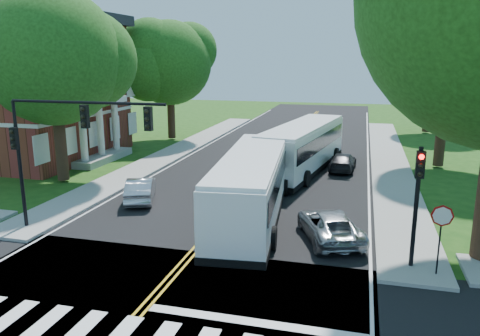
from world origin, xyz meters
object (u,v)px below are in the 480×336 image
(bus_follow, at_px, (303,147))
(suv, at_px, (330,225))
(bus_lead, at_px, (252,185))
(hatchback, at_px, (141,189))
(signal_ne, at_px, (418,192))
(dark_sedan, at_px, (343,162))
(signal_nw, at_px, (63,135))

(bus_follow, bearing_deg, suv, 111.94)
(bus_lead, bearing_deg, hatchback, -15.54)
(signal_ne, xyz_separation_m, dark_sedan, (-3.12, 15.05, -2.37))
(hatchback, distance_m, suv, 10.62)
(signal_nw, relative_size, hatchback, 1.84)
(bus_lead, xyz_separation_m, hatchback, (-6.40, 1.13, -1.00))
(signal_nw, distance_m, bus_follow, 16.62)
(suv, bearing_deg, bus_follow, -97.37)
(signal_nw, xyz_separation_m, suv, (10.96, 2.20, -3.75))
(bus_follow, bearing_deg, dark_sedan, -151.39)
(signal_ne, distance_m, bus_follow, 15.31)
(signal_nw, relative_size, suv, 1.60)
(signal_ne, height_order, bus_follow, signal_ne)
(hatchback, xyz_separation_m, suv, (10.19, -2.99, -0.02))
(dark_sedan, bearing_deg, signal_ne, 104.56)
(bus_lead, relative_size, dark_sedan, 3.03)
(signal_nw, distance_m, bus_lead, 8.68)
(bus_follow, relative_size, dark_sedan, 3.12)
(signal_nw, distance_m, signal_ne, 14.13)
(signal_nw, bearing_deg, bus_follow, 59.57)
(dark_sedan, bearing_deg, bus_follow, 22.06)
(signal_ne, height_order, hatchback, signal_ne)
(bus_lead, bearing_deg, suv, 148.27)
(signal_ne, xyz_separation_m, suv, (-3.09, 2.19, -2.33))
(signal_ne, bearing_deg, hatchback, 158.70)
(signal_nw, relative_size, bus_follow, 0.57)
(signal_nw, bearing_deg, hatchback, 81.53)
(suv, relative_size, dark_sedan, 1.11)
(bus_lead, relative_size, suv, 2.73)
(signal_nw, height_order, suv, signal_nw)
(bus_follow, bearing_deg, hatchback, 59.31)
(bus_follow, bearing_deg, signal_nw, 68.97)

